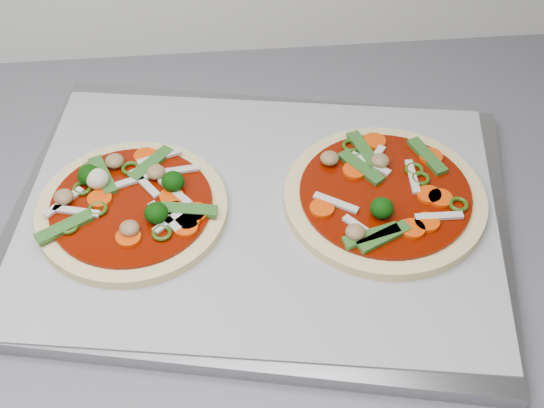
{
  "coord_description": "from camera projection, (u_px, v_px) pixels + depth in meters",
  "views": [
    {
      "loc": [
        0.03,
        0.77,
        1.49
      ],
      "look_at": [
        0.07,
        1.29,
        0.93
      ],
      "focal_mm": 50.0,
      "sensor_mm": 36.0,
      "label": 1
    }
  ],
  "objects": [
    {
      "name": "baking_tray",
      "position": [
        260.0,
        217.0,
        0.79
      ],
      "size": [
        0.57,
        0.47,
        0.02
      ],
      "primitive_type": "cube",
      "rotation": [
        0.0,
        0.0,
        -0.21
      ],
      "color": "gray",
      "rests_on": "countertop"
    },
    {
      "name": "pizza_right",
      "position": [
        384.0,
        196.0,
        0.78
      ],
      "size": [
        0.26,
        0.26,
        0.04
      ],
      "rotation": [
        0.0,
        0.0,
        -0.27
      ],
      "color": "#E8CA81",
      "rests_on": "parchment"
    },
    {
      "name": "pizza_left",
      "position": [
        132.0,
        205.0,
        0.77
      ],
      "size": [
        0.27,
        0.27,
        0.03
      ],
      "rotation": [
        0.0,
        0.0,
        -0.59
      ],
      "color": "#E8CA81",
      "rests_on": "parchment"
    },
    {
      "name": "parchment",
      "position": [
        259.0,
        210.0,
        0.78
      ],
      "size": [
        0.54,
        0.43,
        0.0
      ],
      "primitive_type": "cube",
      "rotation": [
        0.0,
        0.0,
        -0.17
      ],
      "color": "#A2A1A7",
      "rests_on": "baking_tray"
    },
    {
      "name": "countertop",
      "position": [
        203.0,
        234.0,
        0.81
      ],
      "size": [
        3.6,
        0.6,
        0.04
      ],
      "primitive_type": "cube",
      "color": "#5B5B61",
      "rests_on": "base_cabinet"
    }
  ]
}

